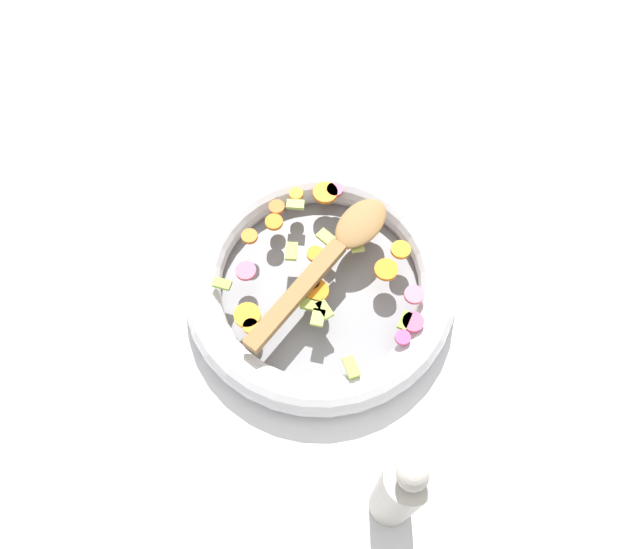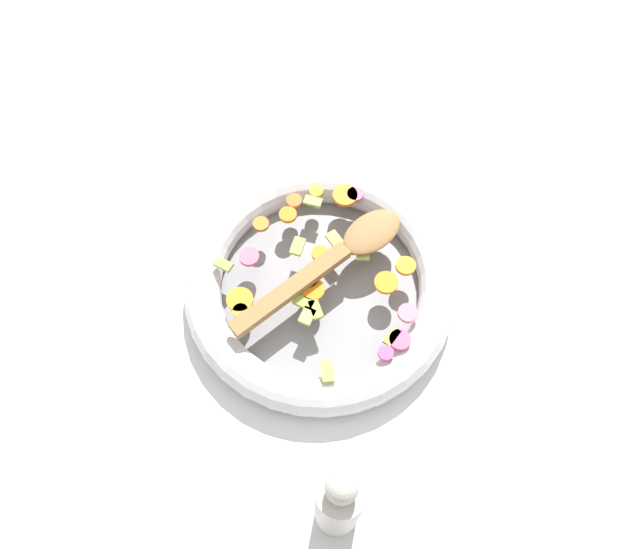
% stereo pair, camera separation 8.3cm
% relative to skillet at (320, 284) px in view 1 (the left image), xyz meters
% --- Properties ---
extents(ground_plane, '(4.00, 4.00, 0.00)m').
position_rel_skillet_xyz_m(ground_plane, '(0.00, 0.00, -0.02)').
color(ground_plane, silver).
extents(skillet, '(0.37, 0.37, 0.05)m').
position_rel_skillet_xyz_m(skillet, '(0.00, 0.00, 0.00)').
color(skillet, slate).
rests_on(skillet, ground_plane).
extents(chopped_vegetables, '(0.26, 0.29, 0.01)m').
position_rel_skillet_xyz_m(chopped_vegetables, '(0.02, 0.01, 0.03)').
color(chopped_vegetables, orange).
rests_on(chopped_vegetables, skillet).
extents(wooden_spoon, '(0.28, 0.06, 0.01)m').
position_rel_skillet_xyz_m(wooden_spoon, '(0.03, 0.00, 0.04)').
color(wooden_spoon, olive).
rests_on(wooden_spoon, chopped_vegetables).
extents(pepper_mill, '(0.05, 0.05, 0.22)m').
position_rel_skillet_xyz_m(pepper_mill, '(-0.16, -0.25, 0.08)').
color(pepper_mill, '#B2ADA3').
rests_on(pepper_mill, ground_plane).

